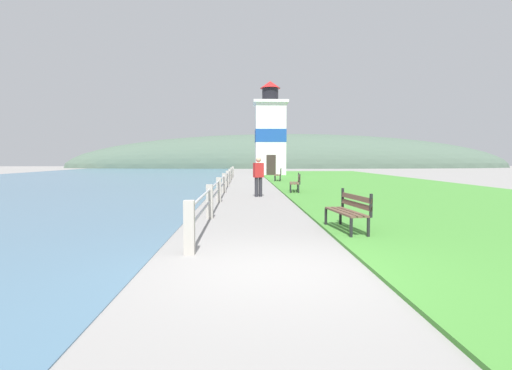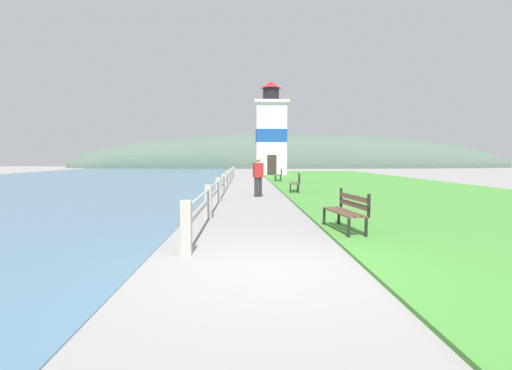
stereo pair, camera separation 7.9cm
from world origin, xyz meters
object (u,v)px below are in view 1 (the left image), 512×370
park_bench_far (279,174)px  park_bench_near (349,209)px  park_bench_midway (296,182)px  person_strolling (258,175)px  lighthouse (270,134)px

park_bench_far → park_bench_near: bearing=95.8°
park_bench_near → park_bench_midway: (0.20, 10.41, 0.00)m
park_bench_midway → park_bench_far: same height
park_bench_midway → person_strolling: (-1.90, -1.94, 0.39)m
park_bench_far → lighthouse: size_ratio=0.21×
park_bench_midway → park_bench_far: size_ratio=0.98×
park_bench_midway → lighthouse: (0.13, 20.60, 3.52)m
lighthouse → person_strolling: size_ratio=5.39×
park_bench_far → lighthouse: 11.70m
park_bench_near → park_bench_far: size_ratio=0.87×
lighthouse → person_strolling: lighthouse is taller
park_bench_midway → park_bench_near: bearing=94.9°
park_bench_far → park_bench_midway: bearing=96.3°
park_bench_near → lighthouse: 31.21m
park_bench_midway → park_bench_far: 9.44m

